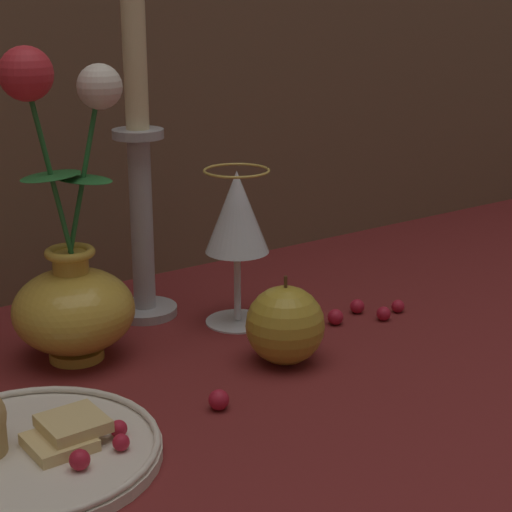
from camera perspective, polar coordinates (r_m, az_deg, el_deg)
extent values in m
plane|color=maroon|center=(0.89, -3.51, -6.90)|extent=(2.40, 2.40, 0.00)
cylinder|color=gold|center=(0.91, -11.86, -6.39)|extent=(0.06, 0.06, 0.01)
ellipsoid|color=gold|center=(0.89, -12.05, -3.57)|extent=(0.12, 0.12, 0.09)
cylinder|color=gold|center=(0.88, -12.24, -0.76)|extent=(0.04, 0.04, 0.03)
torus|color=gold|center=(0.87, -12.31, 0.23)|extent=(0.05, 0.05, 0.01)
cylinder|color=#23662D|center=(0.84, -13.64, 5.78)|extent=(0.04, 0.01, 0.18)
ellipsoid|color=#23662D|center=(0.85, -13.50, 5.21)|extent=(0.08, 0.06, 0.00)
sphere|color=red|center=(0.82, -15.09, 11.66)|extent=(0.05, 0.05, 0.05)
cylinder|color=#23662D|center=(0.86, -11.37, 5.59)|extent=(0.05, 0.01, 0.16)
ellipsoid|color=#23662D|center=(0.86, -11.46, 5.05)|extent=(0.06, 0.08, 0.00)
sphere|color=silver|center=(0.86, -10.39, 11.05)|extent=(0.04, 0.04, 0.04)
cylinder|color=silver|center=(0.74, -14.84, -12.73)|extent=(0.22, 0.22, 0.01)
torus|color=silver|center=(0.73, -14.88, -12.19)|extent=(0.21, 0.21, 0.01)
cube|color=#DBBC7A|center=(0.73, -12.97, -12.01)|extent=(0.05, 0.05, 0.01)
cube|color=#DBBC7A|center=(0.73, -12.10, -10.86)|extent=(0.05, 0.05, 0.01)
sphere|color=#AD192D|center=(0.69, -11.68, -13.16)|extent=(0.02, 0.02, 0.02)
sphere|color=#AD192D|center=(0.71, -8.99, -12.18)|extent=(0.01, 0.01, 0.01)
sphere|color=#AD192D|center=(0.73, -9.15, -11.30)|extent=(0.01, 0.01, 0.01)
cylinder|color=silver|center=(0.98, -1.23, -4.32)|extent=(0.07, 0.07, 0.00)
cylinder|color=silver|center=(0.97, -1.25, -1.99)|extent=(0.01, 0.01, 0.08)
cone|color=silver|center=(0.94, -1.28, 2.97)|extent=(0.07, 0.07, 0.09)
cone|color=#E5CC66|center=(0.95, -1.28, 2.16)|extent=(0.06, 0.06, 0.06)
torus|color=gold|center=(0.93, -1.30, 5.71)|extent=(0.07, 0.07, 0.00)
cylinder|color=#A3A3A8|center=(1.01, -7.39, -3.62)|extent=(0.07, 0.07, 0.01)
cylinder|color=#A3A3A8|center=(0.98, -7.62, 2.07)|extent=(0.03, 0.03, 0.20)
cylinder|color=#A3A3A8|center=(0.96, -7.87, 8.08)|extent=(0.06, 0.06, 0.01)
cylinder|color=beige|center=(0.95, -8.08, 12.94)|extent=(0.03, 0.03, 0.15)
sphere|color=#B2932D|center=(0.87, 1.95, -4.62)|extent=(0.08, 0.08, 0.08)
cylinder|color=#4C3319|center=(0.85, 1.99, -1.73)|extent=(0.00, 0.00, 0.01)
sphere|color=#AD192D|center=(0.98, 5.32, -4.07)|extent=(0.02, 0.02, 0.02)
sphere|color=#AD192D|center=(1.02, 6.77, -3.35)|extent=(0.02, 0.02, 0.02)
sphere|color=#AD192D|center=(1.03, 9.45, -3.32)|extent=(0.02, 0.02, 0.02)
sphere|color=#AD192D|center=(1.00, 8.50, -3.82)|extent=(0.02, 0.02, 0.02)
sphere|color=#AD192D|center=(0.79, -2.50, -9.56)|extent=(0.02, 0.02, 0.02)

